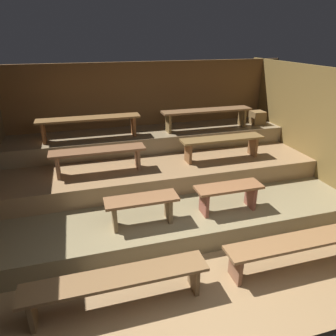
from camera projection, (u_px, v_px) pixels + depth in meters
The scene contains 15 objects.
ground at pixel (174, 216), 5.23m from camera, with size 6.30×5.15×0.08m, color olive.
wall_back at pixel (144, 117), 6.71m from camera, with size 6.30×0.06×2.26m, color brown.
wall_right at pixel (325, 135), 5.48m from camera, with size 0.06×5.15×2.26m, color brown.
platform_lower at pixel (165, 191), 5.62m from camera, with size 5.50×3.27×0.32m, color #837552.
platform_middle at pixel (157, 163), 6.00m from camera, with size 5.50×2.14×0.32m, color #94714B.
platform_upper at pixel (150, 139), 6.38m from camera, with size 5.50×0.99×0.32m, color #867253.
bench_floor_left at pixel (117, 282), 3.33m from camera, with size 1.99×0.33×0.41m.
bench_floor_right at pixel (299, 244), 3.92m from camera, with size 1.99×0.33×0.41m.
bench_lower_left at pixel (142, 205), 4.26m from camera, with size 1.00×0.33×0.41m.
bench_lower_right at pixel (228, 192), 4.60m from camera, with size 1.00×0.33×0.41m.
bench_middle_left at pixel (98, 154), 5.11m from camera, with size 1.54×0.33×0.41m.
bench_middle_right at pixel (222, 142), 5.68m from camera, with size 1.54×0.33×0.41m.
bench_upper_left at pixel (89, 122), 5.75m from camera, with size 1.87×0.33×0.41m.
bench_upper_right at pixel (207, 113), 6.35m from camera, with size 1.87×0.33×0.41m.
wooden_crate_upper at pixel (257, 118), 6.78m from camera, with size 0.28×0.28×0.28m, color brown.
Camera 1 is at (-1.35, -2.10, 2.77)m, focal length 33.34 mm.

